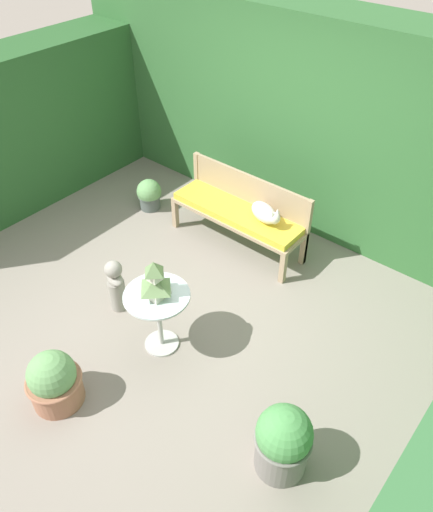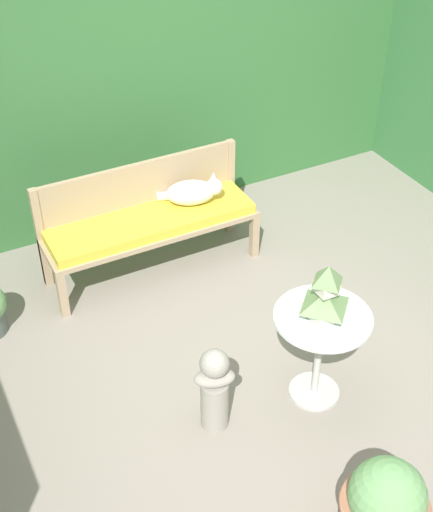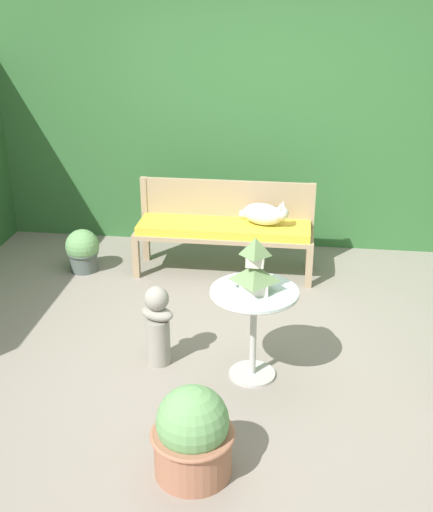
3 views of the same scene
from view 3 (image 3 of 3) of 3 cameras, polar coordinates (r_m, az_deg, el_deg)
name	(u,v)px [view 3 (image 3 of 3)]	position (r m, az deg, el deg)	size (l,w,h in m)	color
ground	(226,342)	(4.86, 0.86, -7.63)	(30.00, 30.00, 0.00)	gray
foliage_hedge_back	(254,120)	(6.62, 3.34, 11.99)	(6.40, 0.73, 2.39)	#336633
garden_bench	(224,231)	(5.79, 0.67, 2.22)	(1.61, 0.46, 0.48)	tan
bench_backrest	(227,204)	(5.93, 0.92, 4.66)	(1.61, 0.06, 0.82)	tan
cat	(264,214)	(5.73, 4.28, 3.75)	(0.45, 0.34, 0.24)	silver
patio_table	(254,310)	(4.23, 3.34, -4.81)	(0.59, 0.59, 0.65)	#B7B7B2
pagoda_birdhouse	(255,269)	(4.10, 3.44, -1.13)	(0.25, 0.25, 0.37)	silver
garden_bust	(158,324)	(4.48, -5.26, -6.08)	(0.27, 0.21, 0.59)	gray
potted_plant_patio_mid	(83,250)	(6.05, -11.81, 0.49)	(0.31, 0.31, 0.40)	#4C5651
potted_plant_table_far	(193,435)	(3.59, -2.12, -15.61)	(0.46, 0.46, 0.54)	#9E664C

